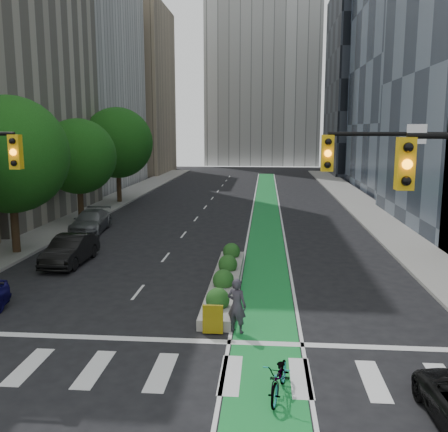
% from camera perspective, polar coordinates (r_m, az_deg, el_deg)
% --- Properties ---
extents(ground, '(160.00, 160.00, 0.00)m').
position_cam_1_polar(ground, '(16.10, -6.40, -15.68)').
color(ground, black).
rests_on(ground, ground).
extents(sidewalk_left, '(3.60, 90.00, 0.15)m').
position_cam_1_polar(sidewalk_left, '(42.47, -15.56, 0.20)').
color(sidewalk_left, gray).
rests_on(sidewalk_left, ground).
extents(sidewalk_right, '(3.60, 90.00, 0.15)m').
position_cam_1_polar(sidewalk_right, '(40.81, 17.29, -0.27)').
color(sidewalk_right, gray).
rests_on(sidewalk_right, ground).
extents(bike_lane_paint, '(2.20, 70.00, 0.01)m').
position_cam_1_polar(bike_lane_paint, '(44.78, 4.84, 0.92)').
color(bike_lane_paint, '#188535').
rests_on(bike_lane_paint, ground).
extents(building_tan_far, '(14.00, 16.00, 26.00)m').
position_cam_1_polar(building_tan_far, '(83.68, -11.45, 13.81)').
color(building_tan_far, tan).
rests_on(building_tan_far, ground).
extents(building_dark_end, '(14.00, 18.00, 28.00)m').
position_cam_1_polar(building_dark_end, '(84.29, 17.01, 14.24)').
color(building_dark_end, black).
rests_on(building_dark_end, ground).
extents(tree_mid, '(6.40, 6.40, 8.78)m').
position_cam_1_polar(tree_mid, '(29.74, -23.28, 6.44)').
color(tree_mid, black).
rests_on(tree_mid, ground).
extents(tree_midfar, '(5.60, 5.60, 7.76)m').
position_cam_1_polar(tree_midfar, '(38.88, -16.31, 6.53)').
color(tree_midfar, black).
rests_on(tree_midfar, ground).
extents(tree_far, '(6.60, 6.60, 9.00)m').
position_cam_1_polar(tree_far, '(48.31, -12.08, 8.17)').
color(tree_far, black).
rests_on(tree_far, ground).
extents(median_planter, '(1.20, 10.26, 1.10)m').
position_cam_1_polar(median_planter, '(22.33, 0.15, -7.22)').
color(median_planter, gray).
rests_on(median_planter, ground).
extents(bicycle, '(1.06, 2.06, 1.03)m').
position_cam_1_polar(bicycle, '(13.82, 6.38, -17.83)').
color(bicycle, gray).
rests_on(bicycle, ground).
extents(cyclist, '(0.83, 0.71, 1.93)m').
position_cam_1_polar(cyclist, '(17.37, 1.47, -10.21)').
color(cyclist, '#34313B').
rests_on(cyclist, ground).
extents(parked_car_left_mid, '(1.65, 4.59, 1.50)m').
position_cam_1_polar(parked_car_left_mid, '(27.18, -17.16, -3.73)').
color(parked_car_left_mid, black).
rests_on(parked_car_left_mid, ground).
extents(parked_car_left_far, '(2.46, 5.18, 1.46)m').
position_cam_1_polar(parked_car_left_far, '(35.39, -14.97, -0.58)').
color(parked_car_left_far, '#5B5E60').
rests_on(parked_car_left_far, ground).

